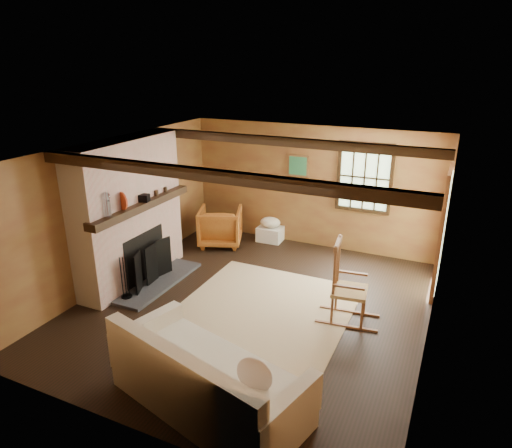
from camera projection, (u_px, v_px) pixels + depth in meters
The scene contains 10 objects.
ground at pixel (253, 306), 7.00m from camera, with size 5.50×5.50×0.00m, color black.
room_envelope at pixel (274, 201), 6.57m from camera, with size 5.02×5.52×2.44m.
fireplace at pixel (130, 218), 7.49m from camera, with size 1.02×2.30×2.40m.
rug at pixel (259, 315), 6.75m from camera, with size 2.50×3.00×0.01m, color tan.
rocking_chair at pixel (347, 288), 6.47m from camera, with size 0.93×0.56×1.22m.
sofa at pixel (205, 383), 4.85m from camera, with size 2.40×1.53×0.90m.
firewood_pile at pixel (221, 229), 9.76m from camera, with size 0.70×0.13×0.26m.
laundry_basket at pixel (270, 234), 9.44m from camera, with size 0.50×0.38×0.30m, color white.
basket_pillow at pixel (270, 222), 9.35m from camera, with size 0.42×0.34×0.21m, color white.
armchair at pixel (220, 226), 9.20m from camera, with size 0.82×0.84×0.77m, color #BF6026.
Camera 1 is at (2.62, -5.56, 3.58)m, focal length 32.00 mm.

